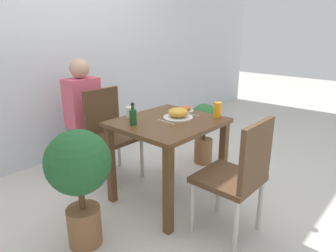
# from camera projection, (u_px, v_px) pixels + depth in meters

# --- Properties ---
(ground_plane) EXTENTS (16.00, 16.00, 0.00)m
(ground_plane) POSITION_uv_depth(u_px,v_px,m) (168.00, 197.00, 2.72)
(ground_plane) COLOR beige
(wall_back) EXTENTS (8.00, 0.05, 2.60)m
(wall_back) POSITION_uv_depth(u_px,v_px,m) (63.00, 43.00, 3.30)
(wall_back) COLOR silver
(wall_back) RESTS_ON ground_plane
(dining_table) EXTENTS (0.83, 0.76, 0.73)m
(dining_table) POSITION_uv_depth(u_px,v_px,m) (168.00, 135.00, 2.53)
(dining_table) COLOR brown
(dining_table) RESTS_ON ground_plane
(chair_near) EXTENTS (0.42, 0.42, 0.90)m
(chair_near) POSITION_uv_depth(u_px,v_px,m) (239.00, 173.00, 2.06)
(chair_near) COLOR #4C331E
(chair_near) RESTS_ON ground_plane
(chair_far) EXTENTS (0.42, 0.42, 0.90)m
(chair_far) POSITION_uv_depth(u_px,v_px,m) (110.00, 129.00, 2.97)
(chair_far) COLOR #4C331E
(chair_far) RESTS_ON ground_plane
(food_plate) EXTENTS (0.25, 0.25, 0.09)m
(food_plate) POSITION_uv_depth(u_px,v_px,m) (178.00, 114.00, 2.54)
(food_plate) COLOR white
(food_plate) RESTS_ON dining_table
(side_plate) EXTENTS (0.14, 0.14, 0.05)m
(side_plate) POSITION_uv_depth(u_px,v_px,m) (186.00, 109.00, 2.75)
(side_plate) COLOR white
(side_plate) RESTS_ON dining_table
(drink_cup) EXTENTS (0.08, 0.08, 0.09)m
(drink_cup) POSITION_uv_depth(u_px,v_px,m) (131.00, 112.00, 2.57)
(drink_cup) COLOR silver
(drink_cup) RESTS_ON dining_table
(juice_glass) EXTENTS (0.07, 0.07, 0.13)m
(juice_glass) POSITION_uv_depth(u_px,v_px,m) (217.00, 110.00, 2.55)
(juice_glass) COLOR orange
(juice_glass) RESTS_ON dining_table
(sauce_bottle) EXTENTS (0.06, 0.06, 0.18)m
(sauce_bottle) POSITION_uv_depth(u_px,v_px,m) (133.00, 116.00, 2.36)
(sauce_bottle) COLOR #194C23
(sauce_bottle) RESTS_ON dining_table
(fork_utensil) EXTENTS (0.02, 0.19, 0.00)m
(fork_utensil) POSITION_uv_depth(u_px,v_px,m) (166.00, 122.00, 2.44)
(fork_utensil) COLOR silver
(fork_utensil) RESTS_ON dining_table
(spoon_utensil) EXTENTS (0.04, 0.20, 0.00)m
(spoon_utensil) POSITION_uv_depth(u_px,v_px,m) (189.00, 114.00, 2.67)
(spoon_utensil) COLOR silver
(spoon_utensil) RESTS_ON dining_table
(potted_plant_left) EXTENTS (0.43, 0.43, 0.84)m
(potted_plant_left) POSITION_uv_depth(u_px,v_px,m) (79.00, 173.00, 1.97)
(potted_plant_left) COLOR brown
(potted_plant_left) RESTS_ON ground_plane
(potted_plant_right) EXTENTS (0.31, 0.31, 0.68)m
(potted_plant_right) POSITION_uv_depth(u_px,v_px,m) (204.00, 127.00, 3.30)
(potted_plant_right) COLOR brown
(potted_plant_right) RESTS_ON ground_plane
(person_figure) EXTENTS (0.34, 0.22, 1.17)m
(person_figure) POSITION_uv_depth(u_px,v_px,m) (84.00, 115.00, 3.19)
(person_figure) COLOR #2D3347
(person_figure) RESTS_ON ground_plane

